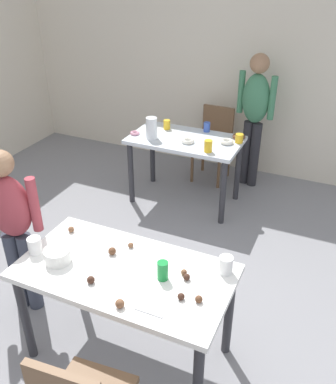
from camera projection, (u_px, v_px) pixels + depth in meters
ground_plane at (142, 357)px, 2.93m from camera, size 6.40×6.40×0.00m
wall_back at (267, 67)px, 4.81m from camera, size 6.40×0.10×2.60m
dining_table_near at (125, 282)px, 2.64m from camera, size 1.33×0.71×0.75m
dining_table_far at (185, 148)px, 4.46m from camera, size 1.16×0.65×0.75m
chair_far_table at (214, 139)px, 5.04m from camera, size 0.42×0.42×0.87m
person_girl_near at (13, 222)px, 2.97m from camera, size 0.45×0.27×1.34m
person_adult_far at (255, 110)px, 4.67m from camera, size 0.45×0.27×1.53m
mixing_bowl at (58, 256)px, 2.64m from camera, size 0.17×0.17×0.09m
soda_can at (163, 271)px, 2.49m from camera, size 0.07×0.07×0.12m
fork_near at (148, 313)px, 2.28m from camera, size 0.17×0.02×0.01m
cup_near_0 at (35, 245)px, 2.71m from camera, size 0.09×0.09×0.11m
cup_near_1 at (226, 265)px, 2.54m from camera, size 0.09×0.09×0.11m
cake_ball_0 at (199, 299)px, 2.34m from camera, size 0.04×0.04×0.04m
cake_ball_1 at (71, 229)px, 2.93m from camera, size 0.04×0.04×0.04m
cake_ball_2 at (187, 277)px, 2.50m from camera, size 0.04×0.04×0.04m
cake_ball_3 at (131, 245)px, 2.78m from camera, size 0.04×0.04×0.04m
cake_ball_4 at (91, 280)px, 2.48m from camera, size 0.05×0.05×0.05m
cake_ball_5 at (184, 272)px, 2.54m from camera, size 0.04×0.04×0.04m
cake_ball_6 at (120, 304)px, 2.31m from camera, size 0.05×0.05×0.05m
cake_ball_7 at (181, 297)px, 2.36m from camera, size 0.04×0.04×0.04m
cake_ball_8 at (112, 251)px, 2.71m from camera, size 0.05×0.05×0.05m
pitcher_far at (152, 128)px, 4.35m from camera, size 0.12×0.12×0.22m
cup_far_0 at (239, 138)px, 4.29m from camera, size 0.08×0.08×0.09m
cup_far_1 at (167, 125)px, 4.61m from camera, size 0.07×0.07×0.10m
cup_far_2 at (207, 127)px, 4.55m from camera, size 0.07×0.07×0.10m
cup_far_3 at (208, 146)px, 4.08m from camera, size 0.08×0.08×0.12m
donut_far_0 at (188, 141)px, 4.29m from camera, size 0.13×0.13×0.04m
donut_far_1 at (239, 137)px, 4.39m from camera, size 0.14×0.14×0.04m
donut_far_2 at (227, 142)px, 4.28m from camera, size 0.14×0.14×0.04m
donut_far_3 at (135, 133)px, 4.49m from camera, size 0.10×0.10×0.03m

